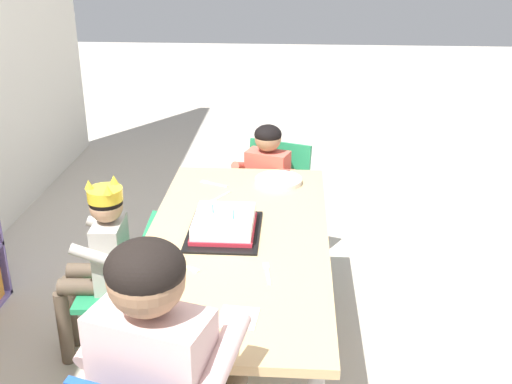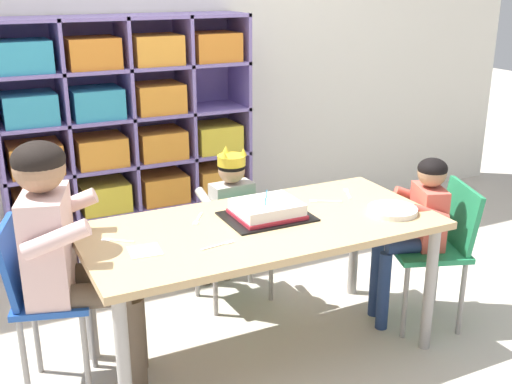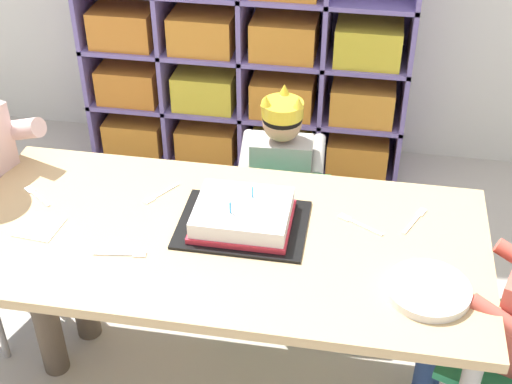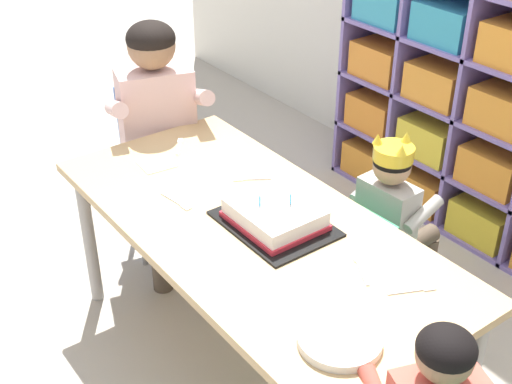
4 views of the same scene
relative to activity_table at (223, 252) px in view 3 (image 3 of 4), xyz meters
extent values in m
plane|color=#BCB2A3|center=(0.00, 0.00, -0.56)|extent=(16.00, 16.00, 0.00)
cube|color=#7F6BB2|center=(-0.19, 1.53, 0.14)|extent=(1.45, 0.01, 1.40)
cube|color=#7F6BB2|center=(-0.91, 1.37, 0.14)|extent=(0.02, 0.33, 1.40)
cube|color=#7F6BB2|center=(-0.55, 1.37, 0.14)|extent=(0.02, 0.33, 1.40)
cube|color=#7F6BB2|center=(-0.19, 1.37, 0.14)|extent=(0.02, 0.33, 1.40)
cube|color=#7F6BB2|center=(0.17, 1.37, 0.14)|extent=(0.02, 0.33, 1.40)
cube|color=#7F6BB2|center=(0.53, 1.37, 0.14)|extent=(0.02, 0.33, 1.40)
cube|color=#7F6BB2|center=(-0.19, 1.37, -0.55)|extent=(1.45, 0.33, 0.02)
cube|color=#7F6BB2|center=(-0.19, 1.37, -0.28)|extent=(1.45, 0.33, 0.02)
cube|color=#7F6BB2|center=(-0.19, 1.37, 0.00)|extent=(1.45, 0.33, 0.02)
cube|color=orange|center=(-0.73, 1.35, -0.46)|extent=(0.28, 0.26, 0.17)
cube|color=orange|center=(-0.37, 1.35, -0.46)|extent=(0.28, 0.26, 0.17)
cube|color=yellow|center=(-0.01, 1.35, -0.46)|extent=(0.28, 0.26, 0.17)
cube|color=orange|center=(0.35, 1.35, -0.46)|extent=(0.28, 0.26, 0.17)
cube|color=orange|center=(-0.73, 1.35, -0.18)|extent=(0.28, 0.26, 0.17)
cube|color=yellow|center=(-0.37, 1.35, -0.18)|extent=(0.28, 0.26, 0.17)
cube|color=orange|center=(-0.01, 1.35, -0.18)|extent=(0.28, 0.26, 0.17)
cube|color=orange|center=(0.35, 1.35, -0.18)|extent=(0.28, 0.26, 0.17)
cube|color=orange|center=(-0.73, 1.35, 0.09)|extent=(0.28, 0.26, 0.17)
cube|color=orange|center=(-0.37, 1.35, 0.09)|extent=(0.28, 0.26, 0.17)
cube|color=orange|center=(-0.01, 1.35, 0.09)|extent=(0.28, 0.26, 0.17)
cube|color=yellow|center=(0.35, 1.35, 0.09)|extent=(0.28, 0.26, 0.17)
cube|color=tan|center=(0.00, 0.00, 0.05)|extent=(1.49, 0.70, 0.03)
cylinder|color=#9E9993|center=(-0.69, 0.29, -0.27)|extent=(0.05, 0.05, 0.59)
cylinder|color=#9E9993|center=(0.69, 0.29, -0.27)|extent=(0.05, 0.05, 0.59)
cube|color=#238451|center=(0.10, 0.51, -0.23)|extent=(0.39, 0.30, 0.03)
cube|color=#238451|center=(0.10, 0.38, -0.09)|extent=(0.35, 0.08, 0.26)
cylinder|color=gray|center=(0.25, 0.63, -0.40)|extent=(0.02, 0.02, 0.32)
cylinder|color=gray|center=(-0.07, 0.62, -0.40)|extent=(0.02, 0.02, 0.32)
cylinder|color=gray|center=(0.26, 0.41, -0.40)|extent=(0.02, 0.02, 0.32)
cylinder|color=gray|center=(-0.06, 0.39, -0.40)|extent=(0.02, 0.02, 0.32)
cube|color=#B2ADA3|center=(0.10, 0.52, -0.08)|extent=(0.22, 0.12, 0.29)
sphere|color=tan|center=(0.10, 0.52, 0.14)|extent=(0.13, 0.13, 0.13)
ellipsoid|color=black|center=(0.10, 0.52, 0.16)|extent=(0.14, 0.14, 0.10)
cylinder|color=yellow|center=(0.10, 0.52, 0.19)|extent=(0.14, 0.14, 0.05)
cone|color=yellow|center=(0.09, 0.58, 0.23)|extent=(0.04, 0.04, 0.04)
cone|color=yellow|center=(0.15, 0.50, 0.23)|extent=(0.04, 0.04, 0.04)
cone|color=yellow|center=(0.04, 0.49, 0.23)|extent=(0.04, 0.04, 0.04)
cylinder|color=brown|center=(0.15, 0.63, -0.19)|extent=(0.08, 0.21, 0.07)
cylinder|color=brown|center=(0.03, 0.63, -0.19)|extent=(0.08, 0.21, 0.07)
cylinder|color=brown|center=(0.15, 0.74, -0.39)|extent=(0.06, 0.06, 0.34)
cylinder|color=brown|center=(0.02, 0.73, -0.39)|extent=(0.06, 0.06, 0.34)
cylinder|color=#B2ADA3|center=(0.22, 0.57, -0.01)|extent=(0.05, 0.18, 0.10)
cylinder|color=#B2ADA3|center=(-0.03, 0.56, -0.01)|extent=(0.05, 0.18, 0.10)
cylinder|color=gray|center=(-0.70, 0.22, -0.36)|extent=(0.02, 0.02, 0.41)
cylinder|color=brown|center=(-0.67, 0.17, -0.10)|extent=(0.32, 0.18, 0.10)
cylinder|color=brown|center=(-0.58, -0.04, -0.35)|extent=(0.08, 0.08, 0.43)
cylinder|color=brown|center=(-0.53, 0.13, -0.35)|extent=(0.08, 0.08, 0.43)
cylinder|color=beige|center=(-0.74, 0.28, 0.17)|extent=(0.26, 0.13, 0.14)
cube|color=#238451|center=(0.83, -0.08, -0.18)|extent=(0.44, 0.46, 0.03)
cylinder|color=gray|center=(0.75, 0.11, -0.38)|extent=(0.02, 0.02, 0.37)
cylinder|color=navy|center=(0.75, 0.01, -0.14)|extent=(0.22, 0.14, 0.07)
cylinder|color=navy|center=(0.71, -0.10, -0.14)|extent=(0.22, 0.14, 0.07)
cylinder|color=navy|center=(0.65, 0.05, -0.37)|extent=(0.06, 0.06, 0.39)
cylinder|color=navy|center=(0.61, -0.07, -0.37)|extent=(0.06, 0.06, 0.39)
cylinder|color=#D15647|center=(0.75, -0.18, 0.04)|extent=(0.18, 0.10, 0.10)
cube|color=black|center=(0.05, 0.05, 0.07)|extent=(0.37, 0.28, 0.01)
cube|color=white|center=(0.05, 0.05, 0.10)|extent=(0.27, 0.23, 0.06)
cube|color=red|center=(0.05, 0.05, 0.08)|extent=(0.28, 0.24, 0.02)
cylinder|color=#4CB2E5|center=(0.02, 0.01, 0.15)|extent=(0.01, 0.01, 0.04)
cylinder|color=#4CB2E5|center=(0.07, 0.10, 0.15)|extent=(0.01, 0.01, 0.04)
cylinder|color=white|center=(0.57, -0.14, 0.08)|extent=(0.22, 0.22, 0.02)
cube|color=white|center=(-0.52, -0.06, 0.06)|extent=(0.13, 0.13, 0.00)
cube|color=white|center=(0.53, 0.14, 0.07)|extent=(0.05, 0.10, 0.00)
cube|color=white|center=(0.56, 0.20, 0.07)|extent=(0.03, 0.04, 0.00)
cube|color=white|center=(-0.27, -0.13, 0.07)|extent=(0.11, 0.02, 0.00)
cube|color=white|center=(-0.20, -0.12, 0.07)|extent=(0.04, 0.02, 0.00)
cube|color=white|center=(-0.21, 0.18, 0.07)|extent=(0.06, 0.09, 0.00)
cube|color=white|center=(-0.25, 0.12, 0.07)|extent=(0.04, 0.04, 0.00)
cube|color=white|center=(-0.57, 0.07, 0.07)|extent=(0.08, 0.06, 0.00)
cube|color=white|center=(-0.63, 0.11, 0.07)|extent=(0.04, 0.04, 0.00)
cube|color=white|center=(0.40, 0.10, 0.07)|extent=(0.10, 0.06, 0.00)
cube|color=white|center=(0.33, 0.14, 0.07)|extent=(0.04, 0.03, 0.00)
camera|label=1|loc=(-2.10, -0.21, 1.15)|focal=43.70mm
camera|label=2|loc=(-1.09, -2.17, 1.04)|focal=43.84mm
camera|label=3|loc=(0.36, -1.52, 1.33)|focal=49.93mm
camera|label=4|loc=(1.47, -1.07, 1.29)|focal=48.25mm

